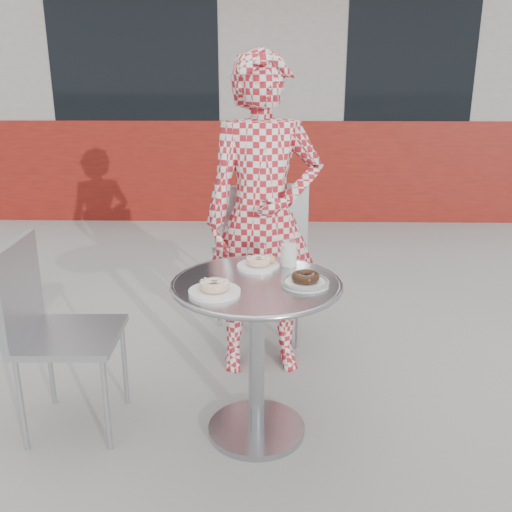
{
  "coord_description": "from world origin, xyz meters",
  "views": [
    {
      "loc": [
        0.08,
        -2.04,
        1.46
      ],
      "look_at": [
        0.03,
        0.15,
        0.75
      ],
      "focal_mm": 40.0,
      "sensor_mm": 36.0,
      "label": 1
    }
  ],
  "objects_px": {
    "chair_left": "(72,372)",
    "plate_near": "(214,288)",
    "seated_person": "(263,219)",
    "plate_checker": "(305,281)",
    "chair_far": "(257,292)",
    "bistro_table": "(257,321)",
    "milk_cup": "(289,254)",
    "plate_far": "(259,263)"
  },
  "relations": [
    {
      "from": "chair_left",
      "to": "plate_near",
      "type": "relative_size",
      "value": 4.28
    },
    {
      "from": "seated_person",
      "to": "plate_checker",
      "type": "bearing_deg",
      "value": -82.72
    },
    {
      "from": "seated_person",
      "to": "plate_near",
      "type": "distance_m",
      "value": 0.74
    },
    {
      "from": "plate_near",
      "to": "seated_person",
      "type": "bearing_deg",
      "value": 76.53
    },
    {
      "from": "chair_left",
      "to": "seated_person",
      "type": "height_order",
      "value": "seated_person"
    },
    {
      "from": "chair_far",
      "to": "seated_person",
      "type": "bearing_deg",
      "value": 83.25
    },
    {
      "from": "chair_left",
      "to": "plate_checker",
      "type": "relative_size",
      "value": 4.39
    },
    {
      "from": "chair_far",
      "to": "bistro_table",
      "type": "bearing_deg",
      "value": 77.42
    },
    {
      "from": "bistro_table",
      "to": "milk_cup",
      "type": "relative_size",
      "value": 6.1
    },
    {
      "from": "seated_person",
      "to": "plate_far",
      "type": "xyz_separation_m",
      "value": [
        -0.01,
        -0.42,
        -0.08
      ]
    },
    {
      "from": "chair_far",
      "to": "chair_left",
      "type": "height_order",
      "value": "chair_far"
    },
    {
      "from": "chair_far",
      "to": "seated_person",
      "type": "relative_size",
      "value": 0.59
    },
    {
      "from": "bistro_table",
      "to": "chair_left",
      "type": "bearing_deg",
      "value": 177.49
    },
    {
      "from": "seated_person",
      "to": "plate_far",
      "type": "distance_m",
      "value": 0.43
    },
    {
      "from": "seated_person",
      "to": "milk_cup",
      "type": "distance_m",
      "value": 0.42
    },
    {
      "from": "chair_far",
      "to": "milk_cup",
      "type": "relative_size",
      "value": 8.27
    },
    {
      "from": "chair_left",
      "to": "milk_cup",
      "type": "distance_m",
      "value": 1.04
    },
    {
      "from": "bistro_table",
      "to": "plate_far",
      "type": "bearing_deg",
      "value": 87.81
    },
    {
      "from": "milk_cup",
      "to": "seated_person",
      "type": "bearing_deg",
      "value": 105.63
    },
    {
      "from": "chair_far",
      "to": "plate_near",
      "type": "relative_size",
      "value": 4.79
    },
    {
      "from": "chair_left",
      "to": "plate_near",
      "type": "bearing_deg",
      "value": -105.6
    },
    {
      "from": "chair_left",
      "to": "plate_near",
      "type": "xyz_separation_m",
      "value": [
        0.63,
        -0.16,
        0.44
      ]
    },
    {
      "from": "bistro_table",
      "to": "chair_far",
      "type": "relative_size",
      "value": 0.74
    },
    {
      "from": "chair_left",
      "to": "milk_cup",
      "type": "height_order",
      "value": "chair_left"
    },
    {
      "from": "chair_far",
      "to": "plate_far",
      "type": "height_order",
      "value": "chair_far"
    },
    {
      "from": "plate_checker",
      "to": "plate_near",
      "type": "bearing_deg",
      "value": -163.62
    },
    {
      "from": "chair_far",
      "to": "plate_far",
      "type": "distance_m",
      "value": 0.83
    },
    {
      "from": "chair_left",
      "to": "seated_person",
      "type": "bearing_deg",
      "value": -56.41
    },
    {
      "from": "chair_far",
      "to": "plate_far",
      "type": "bearing_deg",
      "value": 78.19
    },
    {
      "from": "plate_far",
      "to": "plate_near",
      "type": "height_order",
      "value": "plate_near"
    },
    {
      "from": "bistro_table",
      "to": "plate_far",
      "type": "relative_size",
      "value": 3.83
    },
    {
      "from": "chair_left",
      "to": "seated_person",
      "type": "distance_m",
      "value": 1.11
    },
    {
      "from": "bistro_table",
      "to": "chair_left",
      "type": "height_order",
      "value": "chair_left"
    },
    {
      "from": "chair_far",
      "to": "milk_cup",
      "type": "distance_m",
      "value": 0.84
    },
    {
      "from": "chair_far",
      "to": "plate_far",
      "type": "xyz_separation_m",
      "value": [
        0.02,
        -0.72,
        0.41
      ]
    },
    {
      "from": "bistro_table",
      "to": "plate_near",
      "type": "distance_m",
      "value": 0.27
    },
    {
      "from": "plate_near",
      "to": "milk_cup",
      "type": "bearing_deg",
      "value": 48.48
    },
    {
      "from": "bistro_table",
      "to": "plate_near",
      "type": "bearing_deg",
      "value": -141.33
    },
    {
      "from": "chair_far",
      "to": "plate_far",
      "type": "relative_size",
      "value": 5.2
    },
    {
      "from": "plate_checker",
      "to": "chair_left",
      "type": "bearing_deg",
      "value": 176.68
    },
    {
      "from": "chair_left",
      "to": "milk_cup",
      "type": "bearing_deg",
      "value": -81.37
    },
    {
      "from": "seated_person",
      "to": "chair_far",
      "type": "bearing_deg",
      "value": 88.96
    }
  ]
}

